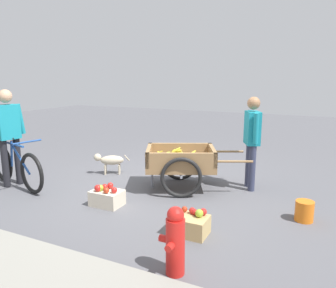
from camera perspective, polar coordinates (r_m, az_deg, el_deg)
name	(u,v)px	position (r m, az deg, el deg)	size (l,w,h in m)	color
ground_plane	(160,188)	(5.53, -1.43, -7.61)	(24.00, 24.00, 0.00)	#56565B
fruit_cart	(180,163)	(5.38, 2.10, -3.32)	(1.82, 1.39, 0.71)	#937047
vendor_person	(252,135)	(5.44, 14.42, 1.49)	(0.33, 0.52, 1.52)	#333851
bicycle	(16,167)	(6.03, -24.91, -3.59)	(1.63, 0.56, 0.85)	black
cyclist_person	(8,129)	(6.05, -26.05, 2.37)	(0.28, 0.56, 1.62)	black
dog	(110,160)	(6.31, -10.08, -2.79)	(0.60, 0.39, 0.40)	beige
fire_hydrant	(175,241)	(3.16, 1.23, -16.52)	(0.25, 0.25, 0.67)	red
plastic_bucket	(304,211)	(4.64, 22.65, -10.72)	(0.23, 0.23, 0.27)	orange
apple_crate	(107,197)	(4.85, -10.64, -9.00)	(0.44, 0.32, 0.32)	beige
mixed_fruit_crate	(189,224)	(3.97, 3.70, -13.68)	(0.44, 0.32, 0.32)	tan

